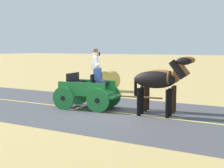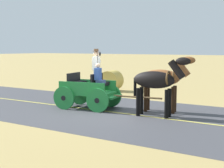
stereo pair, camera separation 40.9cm
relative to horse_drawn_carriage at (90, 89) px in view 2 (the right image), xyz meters
name	(u,v)px [view 2 (the right image)]	position (x,y,z in m)	size (l,w,h in m)	color
ground_plane	(104,111)	(0.21, 0.88, -0.82)	(200.00, 200.00, 0.00)	tan
road_surface	(104,111)	(0.21, 0.88, -0.81)	(6.72, 160.00, 0.01)	#424247
road_centre_stripe	(104,111)	(0.21, 0.88, -0.81)	(0.12, 160.00, 0.00)	#DBCC4C
horse_drawn_carriage	(90,89)	(0.00, 0.00, 0.00)	(1.74, 4.51, 2.50)	#1E7233
horse_near_side	(163,79)	(-0.89, 2.93, 0.51)	(0.82, 2.15, 2.21)	brown
horse_off_side	(157,81)	(0.04, 3.07, 0.51)	(0.72, 2.14, 2.21)	black
hay_bale	(111,81)	(-5.09, -2.09, -0.22)	(1.20, 1.20, 1.10)	gold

